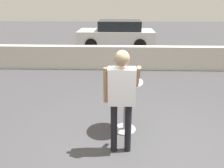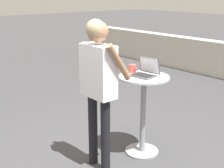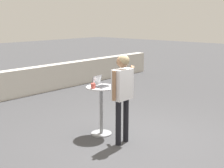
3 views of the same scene
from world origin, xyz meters
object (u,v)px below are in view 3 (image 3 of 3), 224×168
object	(u,v)px
coffee_mug	(93,86)
laptop	(100,84)
cafe_table	(101,105)
standing_person	(122,87)

from	to	relation	value
coffee_mug	laptop	bearing A→B (deg)	2.92
cafe_table	laptop	bearing A→B (deg)	104.45
laptop	standing_person	size ratio (longest dim) A/B	0.18
coffee_mug	standing_person	size ratio (longest dim) A/B	0.07
cafe_table	standing_person	bearing A→B (deg)	-97.73
cafe_table	standing_person	xyz separation A→B (m)	(-0.09, -0.65, 0.49)
cafe_table	coffee_mug	bearing A→B (deg)	176.73
cafe_table	laptop	world-z (taller)	laptop
laptop	coffee_mug	distance (m)	0.22
cafe_table	standing_person	world-z (taller)	standing_person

